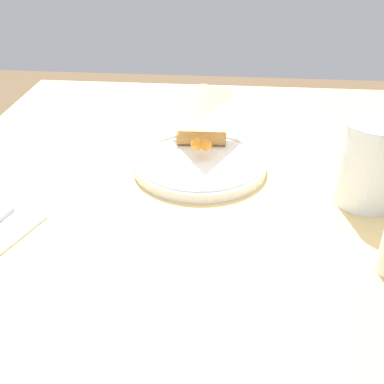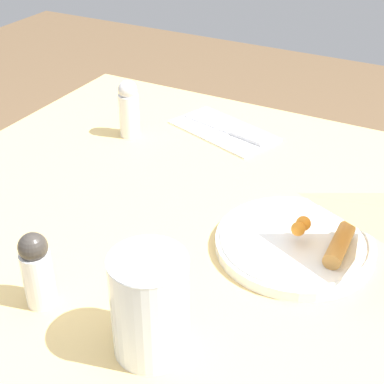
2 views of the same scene
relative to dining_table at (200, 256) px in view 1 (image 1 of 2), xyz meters
The scene contains 3 objects.
dining_table is the anchor object (origin of this frame).
plate_pizza 0.16m from the dining_table, behind, with size 0.22×0.22×0.05m.
milk_glass 0.30m from the dining_table, 94.68° to the left, with size 0.09×0.09×0.13m.
Camera 1 is at (0.61, 0.04, 1.15)m, focal length 45.00 mm.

